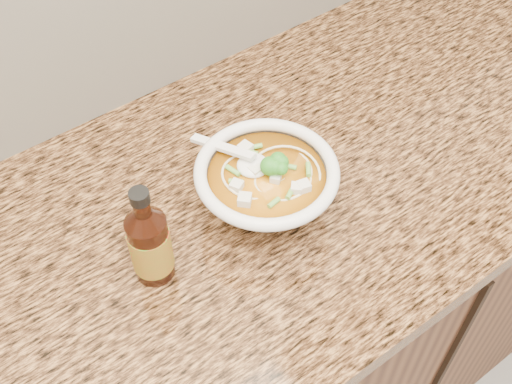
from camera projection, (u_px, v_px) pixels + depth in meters
counter_slab at (111, 278)px, 0.97m from camera, size 4.00×0.68×0.04m
soup_bowl at (266, 188)px, 0.99m from camera, size 0.22×0.24×0.12m
hot_sauce_bottle at (150, 244)px, 0.90m from camera, size 0.06×0.06×0.18m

